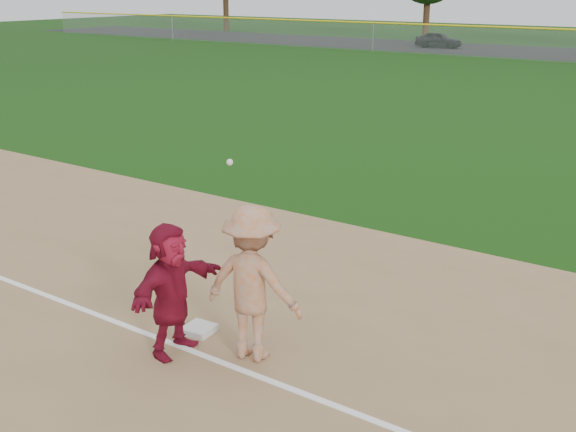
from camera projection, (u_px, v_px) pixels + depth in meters
The scene contains 6 objects.
ground at pixel (227, 329), 10.27m from camera, with size 160.00×160.00×0.00m, color #133C0B.
foul_line at pixel (188, 350), 9.64m from camera, with size 60.00×0.10×0.01m, color white.
first_base at pixel (199, 329), 10.12m from camera, with size 0.40×0.40×0.09m, color silver.
base_runner at pixel (171, 289), 9.35m from camera, with size 1.66×0.53×1.79m, color maroon.
car_left at pixel (439, 40), 54.80m from camera, with size 1.40×3.47×1.18m, color black.
first_base_play at pixel (253, 284), 9.18m from camera, with size 1.44×0.98×2.56m.
Camera 1 is at (6.11, -7.04, 4.69)m, focal length 45.00 mm.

